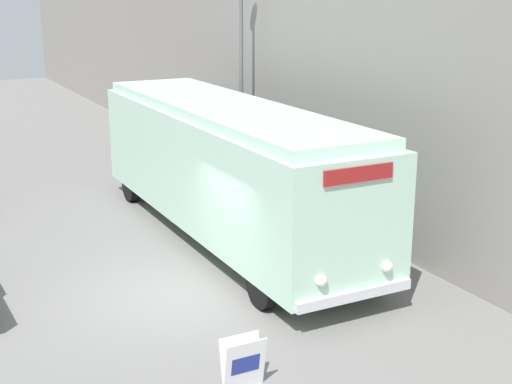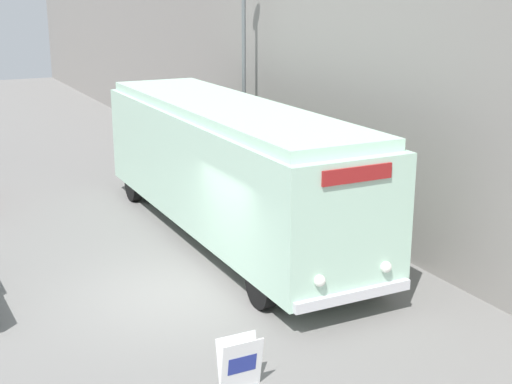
# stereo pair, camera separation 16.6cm
# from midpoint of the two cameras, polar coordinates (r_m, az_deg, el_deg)

# --- Properties ---
(ground_plane) EXTENTS (80.00, 80.00, 0.00)m
(ground_plane) POSITION_cam_midpoint_polar(r_m,az_deg,el_deg) (14.88, -7.01, -8.32)
(ground_plane) COLOR slate
(building_wall_right) EXTENTS (0.30, 60.00, 6.48)m
(building_wall_right) POSITION_cam_midpoint_polar(r_m,az_deg,el_deg) (25.22, -2.42, 9.40)
(building_wall_right) COLOR gray
(building_wall_right) RESTS_ON ground_plane
(vintage_bus) EXTENTS (2.67, 11.30, 3.41)m
(vintage_bus) POSITION_cam_midpoint_polar(r_m,az_deg,el_deg) (17.73, -2.04, 2.29)
(vintage_bus) COLOR black
(vintage_bus) RESTS_ON ground_plane
(sign_board) EXTENTS (0.69, 0.32, 0.86)m
(sign_board) POSITION_cam_midpoint_polar(r_m,az_deg,el_deg) (11.49, -0.87, -13.59)
(sign_board) COLOR gray
(sign_board) RESTS_ON ground_plane
(streetlamp) EXTENTS (0.36, 0.36, 7.06)m
(streetlamp) POSITION_cam_midpoint_polar(r_m,az_deg,el_deg) (21.51, -0.76, 11.72)
(streetlamp) COLOR #595E60
(streetlamp) RESTS_ON ground_plane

